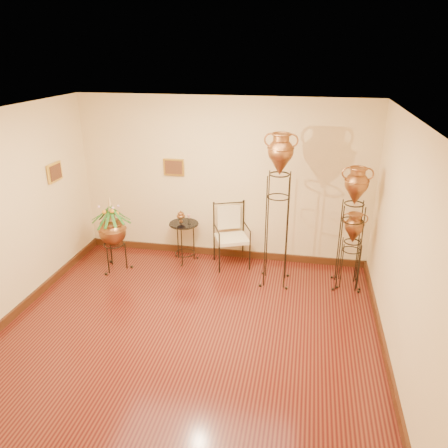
% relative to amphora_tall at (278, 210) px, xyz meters
% --- Properties ---
extents(ground, '(5.00, 5.00, 0.00)m').
position_rel_amphora_tall_xyz_m(ground, '(-1.00, -1.70, -1.23)').
color(ground, '#5D2416').
rests_on(ground, ground).
extents(room_shell, '(5.02, 5.02, 2.81)m').
position_rel_amphora_tall_xyz_m(room_shell, '(-1.00, -1.69, 0.50)').
color(room_shell, beige).
rests_on(room_shell, ground).
extents(amphora_tall, '(0.53, 0.53, 2.41)m').
position_rel_amphora_tall_xyz_m(amphora_tall, '(0.00, 0.00, 0.00)').
color(amphora_tall, black).
rests_on(amphora_tall, ground).
extents(amphora_mid, '(0.48, 0.48, 1.95)m').
position_rel_amphora_tall_xyz_m(amphora_mid, '(1.11, 0.09, -0.25)').
color(amphora_mid, black).
rests_on(amphora_mid, ground).
extents(amphora_short, '(0.48, 0.48, 1.22)m').
position_rel_amphora_tall_xyz_m(amphora_short, '(1.15, 0.15, -0.62)').
color(amphora_short, black).
rests_on(amphora_short, ground).
extents(planter_urn, '(0.83, 0.83, 1.32)m').
position_rel_amphora_tall_xyz_m(planter_urn, '(-2.69, -0.07, -0.50)').
color(planter_urn, black).
rests_on(planter_urn, ground).
extents(armchair, '(0.77, 0.75, 1.07)m').
position_rel_amphora_tall_xyz_m(armchair, '(-0.78, 0.45, -0.69)').
color(armchair, black).
rests_on(armchair, ground).
extents(side_table, '(0.63, 0.63, 0.90)m').
position_rel_amphora_tall_xyz_m(side_table, '(-1.61, 0.45, -0.86)').
color(side_table, black).
rests_on(side_table, ground).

